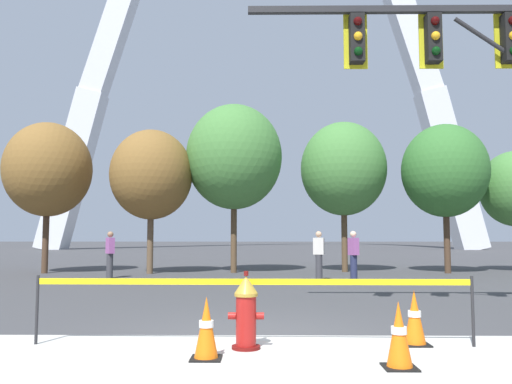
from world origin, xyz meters
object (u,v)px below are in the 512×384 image
traffic_cone_curb_edge (206,329)px  monument_arch (261,43)px  pedestrian_walking_right (110,254)px  pedestrian_standing_center (319,255)px  fire_hydrant (246,312)px  traffic_cone_mid_sidewalk (399,335)px  traffic_cone_by_hydrant (415,318)px  pedestrian_walking_left (354,256)px  traffic_signal_gantry (493,80)px

traffic_cone_curb_edge → monument_arch: bearing=89.4°
pedestrian_walking_right → pedestrian_standing_center: bearing=-6.8°
fire_hydrant → pedestrian_walking_right: 11.99m
traffic_cone_mid_sidewalk → pedestrian_walking_right: pedestrian_walking_right is taller
traffic_cone_by_hydrant → fire_hydrant: bearing=-173.6°
traffic_cone_curb_edge → pedestrian_standing_center: size_ratio=0.46×
traffic_cone_mid_sidewalk → pedestrian_walking_right: (-6.67, 11.85, 0.46)m
fire_hydrant → pedestrian_walking_left: pedestrian_walking_left is taller
fire_hydrant → traffic_cone_mid_sidewalk: size_ratio=1.36×
traffic_cone_curb_edge → pedestrian_walking_right: 12.33m
traffic_cone_by_hydrant → traffic_cone_mid_sidewalk: 1.31m
traffic_cone_curb_edge → pedestrian_walking_right: (-4.52, 11.47, 0.46)m
monument_arch → pedestrian_walking_left: size_ratio=32.49×
traffic_cone_mid_sidewalk → monument_arch: size_ratio=0.01×
pedestrian_walking_left → traffic_signal_gantry: bearing=-79.4°
traffic_cone_by_hydrant → pedestrian_walking_left: pedestrian_walking_left is taller
pedestrian_standing_center → pedestrian_walking_right: 7.07m
traffic_cone_curb_edge → monument_arch: (0.54, 48.52, 22.06)m
pedestrian_walking_right → fire_hydrant: bearing=-65.5°
fire_hydrant → traffic_cone_curb_edge: bearing=-128.6°
traffic_cone_by_hydrant → pedestrian_walking_left: (0.86, 9.34, 0.46)m
traffic_cone_by_hydrant → traffic_signal_gantry: size_ratio=0.11×
pedestrian_standing_center → monument_arch: bearing=93.0°
traffic_cone_by_hydrant → traffic_cone_mid_sidewalk: (-0.52, -1.20, 0.00)m
traffic_cone_by_hydrant → traffic_cone_curb_edge: same height
monument_arch → pedestrian_standing_center: monument_arch is taller
traffic_cone_curb_edge → traffic_signal_gantry: bearing=32.4°
fire_hydrant → monument_arch: size_ratio=0.02×
pedestrian_walking_left → pedestrian_walking_right: (-8.05, 1.32, 0.00)m
pedestrian_standing_center → pedestrian_walking_right: same height
traffic_cone_curb_edge → monument_arch: size_ratio=0.01×
traffic_cone_mid_sidewalk → pedestrian_walking_left: (1.38, 10.54, 0.46)m
traffic_cone_by_hydrant → traffic_signal_gantry: bearing=46.0°
traffic_cone_mid_sidewalk → pedestrian_standing_center: size_ratio=0.46×
traffic_signal_gantry → pedestrian_standing_center: (-2.36, 7.55, -3.45)m
traffic_cone_by_hydrant → monument_arch: 52.61m
traffic_cone_curb_edge → pedestrian_walking_left: pedestrian_walking_left is taller
fire_hydrant → traffic_cone_curb_edge: (-0.45, -0.56, -0.11)m
traffic_cone_by_hydrant → traffic_cone_mid_sidewalk: bearing=-113.6°
fire_hydrant → monument_arch: (0.09, 47.96, 21.95)m
traffic_cone_curb_edge → traffic_signal_gantry: 6.95m
traffic_cone_by_hydrant → pedestrian_walking_right: 12.86m
fire_hydrant → traffic_cone_by_hydrant: 2.24m
fire_hydrant → traffic_signal_gantry: size_ratio=0.15×
pedestrian_walking_left → pedestrian_standing_center: 1.14m
traffic_signal_gantry → pedestrian_walking_left: (-1.33, 7.08, -3.45)m
traffic_signal_gantry → pedestrian_standing_center: 8.63m
traffic_cone_by_hydrant → pedestrian_walking_right: pedestrian_walking_right is taller
pedestrian_walking_right → traffic_signal_gantry: bearing=-41.8°
traffic_signal_gantry → traffic_cone_mid_sidewalk: bearing=-128.0°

